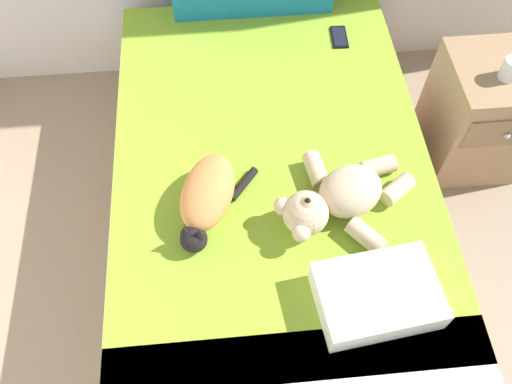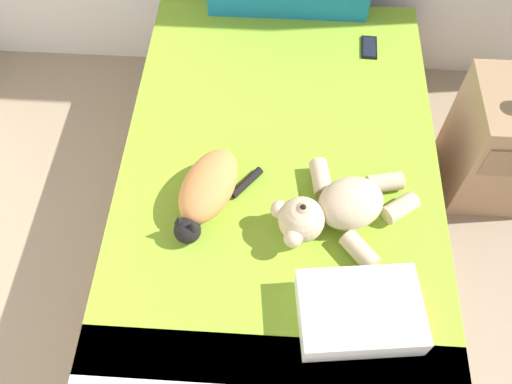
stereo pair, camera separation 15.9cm
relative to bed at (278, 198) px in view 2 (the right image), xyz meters
The scene contains 6 objects.
bed is the anchor object (origin of this frame).
cat 0.46m from the bed, 145.26° to the right, with size 0.34×0.42×0.15m.
teddy_bear 0.46m from the bed, 48.62° to the right, with size 0.56×0.46×0.18m.
cell_phone 0.84m from the bed, 60.38° to the left, with size 0.08×0.15×0.01m.
throw_pillow 0.75m from the bed, 65.34° to the right, with size 0.40×0.28×0.11m, color white.
nightstand 1.08m from the bed, 17.28° to the left, with size 0.43×0.46×0.61m.
Camera 2 is at (1.89, 2.20, 2.25)m, focal length 37.21 mm.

